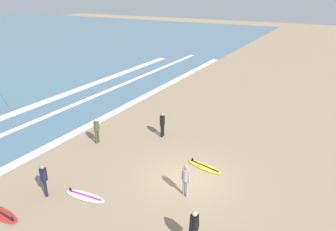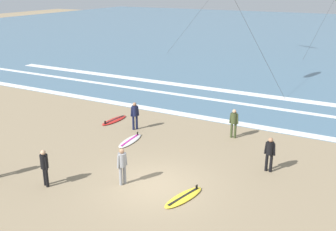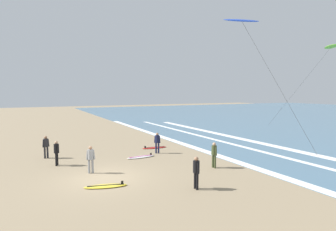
{
  "view_description": "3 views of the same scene",
  "coord_description": "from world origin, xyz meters",
  "views": [
    {
      "loc": [
        -12.5,
        -5.68,
        8.91
      ],
      "look_at": [
        0.45,
        1.31,
        3.01
      ],
      "focal_mm": 34.4,
      "sensor_mm": 36.0,
      "label": 1
    },
    {
      "loc": [
        7.31,
        -12.52,
        8.01
      ],
      "look_at": [
        -0.23,
        1.53,
        2.56
      ],
      "focal_mm": 42.3,
      "sensor_mm": 36.0,
      "label": 2
    },
    {
      "loc": [
        14.8,
        -3.62,
        4.71
      ],
      "look_at": [
        0.2,
        3.77,
        3.31
      ],
      "focal_mm": 29.56,
      "sensor_mm": 36.0,
      "label": 3
    }
  ],
  "objects": [
    {
      "name": "surfer_right_near",
      "position": [
        3.75,
        3.51,
        0.96
      ],
      "size": [
        0.51,
        0.32,
        1.6
      ],
      "color": "black",
      "rests_on": "ground"
    },
    {
      "name": "ocean_surface",
      "position": [
        0.0,
        53.39,
        0.01
      ],
      "size": [
        140.0,
        90.0,
        0.01
      ],
      "primitive_type": "cube",
      "color": "slate",
      "rests_on": "ground"
    },
    {
      "name": "wave_foam_shoreline",
      "position": [
        -0.5,
        8.79,
        0.01
      ],
      "size": [
        56.07,
        0.72,
        0.01
      ],
      "primitive_type": "cube",
      "color": "white",
      "rests_on": "ocean_surface"
    },
    {
      "name": "surfer_foreground_main",
      "position": [
        -3.94,
        -2.13,
        0.96
      ],
      "size": [
        0.51,
        0.32,
        1.6
      ],
      "color": "black",
      "rests_on": "ground"
    },
    {
      "name": "ground_plane",
      "position": [
        0.0,
        0.0,
        0.0
      ],
      "size": [
        160.0,
        160.0,
        0.0
      ],
      "primitive_type": "plane",
      "color": "#937F60"
    },
    {
      "name": "surfer_background_far",
      "position": [
        -4.27,
        5.11,
        0.96
      ],
      "size": [
        0.39,
        0.45,
        1.6
      ],
      "color": "#141938",
      "rests_on": "ground"
    },
    {
      "name": "surfboard_near_water",
      "position": [
        -3.54,
        3.47,
        0.05
      ],
      "size": [
        0.73,
        2.13,
        0.25
      ],
      "color": "silver",
      "rests_on": "ground"
    },
    {
      "name": "surfer_mid_group",
      "position": [
        1.05,
        6.55,
        0.96
      ],
      "size": [
        0.51,
        0.32,
        1.6
      ],
      "color": "#384223",
      "rests_on": "ground"
    },
    {
      "name": "wave_foam_outer_break",
      "position": [
        0.63,
        15.36,
        0.01
      ],
      "size": [
        48.46,
        0.92,
        0.01
      ],
      "primitive_type": "cube",
      "color": "white",
      "rests_on": "ocean_surface"
    },
    {
      "name": "wave_foam_mid_break",
      "position": [
        1.57,
        12.71,
        0.01
      ],
      "size": [
        54.3,
        0.52,
        0.01
      ],
      "primitive_type": "cube",
      "color": "white",
      "rests_on": "ocean_surface"
    },
    {
      "name": "surfer_left_far",
      "position": [
        -1.26,
        -0.52,
        0.96
      ],
      "size": [
        0.32,
        0.51,
        1.6
      ],
      "color": "gray",
      "rests_on": "ground"
    },
    {
      "name": "surfboard_right_spare",
      "position": [
        -6.16,
        5.71,
        0.05
      ],
      "size": [
        0.75,
        2.14,
        0.25
      ],
      "color": "red",
      "rests_on": "ground"
    },
    {
      "name": "surfboard_foreground_flat",
      "position": [
        1.46,
        -0.35,
        0.05
      ],
      "size": [
        1.08,
        2.18,
        0.25
      ],
      "color": "yellow",
      "rests_on": "ground"
    }
  ]
}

